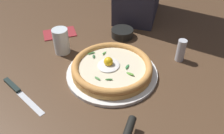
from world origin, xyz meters
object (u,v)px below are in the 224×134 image
(folded_napkin, at_px, (60,33))
(pepper_shaker, at_px, (181,50))
(side_bowl, at_px, (122,33))
(drinking_glass, at_px, (61,43))
(table_knife, at_px, (17,90))
(pizza, at_px, (112,67))

(folded_napkin, distance_m, pepper_shaker, 0.53)
(side_bowl, distance_m, drinking_glass, 0.27)
(side_bowl, bearing_deg, drinking_glass, 137.20)
(table_knife, xyz_separation_m, pepper_shaker, (0.36, -0.46, 0.04))
(side_bowl, xyz_separation_m, folded_napkin, (-0.08, 0.27, -0.01))
(drinking_glass, bearing_deg, pizza, -103.87)
(table_knife, height_order, folded_napkin, table_knife)
(pizza, bearing_deg, pepper_shaker, -50.79)
(table_knife, height_order, drinking_glass, drinking_glass)
(pepper_shaker, bearing_deg, folded_napkin, 89.37)
(side_bowl, xyz_separation_m, table_knife, (-0.44, 0.21, -0.01))
(side_bowl, height_order, table_knife, side_bowl)
(drinking_glass, height_order, pepper_shaker, drinking_glass)
(pizza, bearing_deg, side_bowl, 11.06)
(drinking_glass, bearing_deg, pepper_shaker, -75.66)
(side_bowl, height_order, folded_napkin, side_bowl)
(table_knife, xyz_separation_m, drinking_glass, (0.25, -0.02, 0.04))
(table_knife, bearing_deg, side_bowl, -24.89)
(table_knife, distance_m, pepper_shaker, 0.59)
(folded_napkin, bearing_deg, pepper_shaker, -90.63)
(table_knife, height_order, pepper_shaker, pepper_shaker)
(folded_napkin, bearing_deg, drinking_glass, -144.07)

